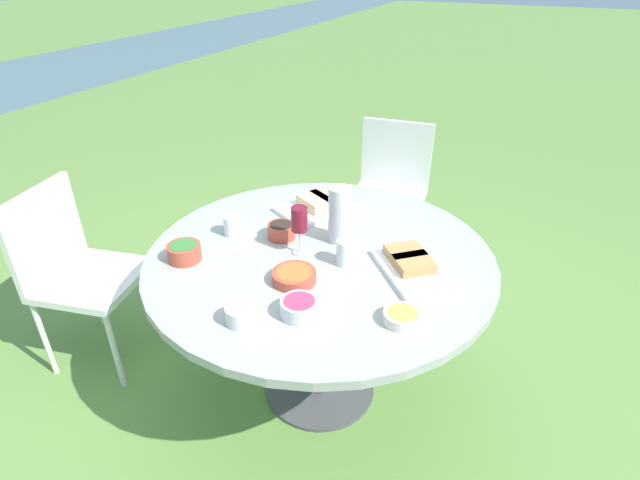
# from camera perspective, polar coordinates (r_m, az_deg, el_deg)

# --- Properties ---
(ground_plane) EXTENTS (40.00, 40.00, 0.00)m
(ground_plane) POSITION_cam_1_polar(r_m,az_deg,el_deg) (2.46, 0.00, -16.56)
(ground_plane) COLOR #668E42
(dining_table) EXTENTS (1.37, 1.37, 0.75)m
(dining_table) POSITION_cam_1_polar(r_m,az_deg,el_deg) (2.03, 0.00, -3.87)
(dining_table) COLOR #4C4C51
(dining_table) RESTS_ON ground_plane
(chair_near_left) EXTENTS (0.45, 0.47, 0.89)m
(chair_near_left) POSITION_cam_1_polar(r_m,az_deg,el_deg) (3.18, 8.04, 6.47)
(chair_near_left) COLOR silver
(chair_near_left) RESTS_ON ground_plane
(chair_near_right) EXTENTS (0.51, 0.50, 0.89)m
(chair_near_right) POSITION_cam_1_polar(r_m,az_deg,el_deg) (2.59, -26.27, -2.48)
(chair_near_right) COLOR silver
(chair_near_right) RESTS_ON ground_plane
(water_pitcher) EXTENTS (0.10, 0.09, 0.24)m
(water_pitcher) POSITION_cam_1_polar(r_m,az_deg,el_deg) (2.01, 2.25, 2.92)
(water_pitcher) COLOR silver
(water_pitcher) RESTS_ON dining_table
(wine_glass) EXTENTS (0.06, 0.06, 0.20)m
(wine_glass) POSITION_cam_1_polar(r_m,az_deg,el_deg) (1.91, -2.37, 2.18)
(wine_glass) COLOR silver
(wine_glass) RESTS_ON dining_table
(platter_bread_main) EXTENTS (0.40, 0.37, 0.07)m
(platter_bread_main) POSITION_cam_1_polar(r_m,az_deg,el_deg) (2.30, -0.13, 4.10)
(platter_bread_main) COLOR white
(platter_bread_main) RESTS_ON dining_table
(platter_charcuterie) EXTENTS (0.39, 0.38, 0.06)m
(platter_charcuterie) POSITION_cam_1_polar(r_m,az_deg,el_deg) (1.89, 10.40, -2.81)
(platter_charcuterie) COLOR white
(platter_charcuterie) RESTS_ON dining_table
(bowl_fries) EXTENTS (0.12, 0.12, 0.04)m
(bowl_fries) POSITION_cam_1_polar(r_m,az_deg,el_deg) (1.64, 9.34, -8.62)
(bowl_fries) COLOR beige
(bowl_fries) RESTS_ON dining_table
(bowl_salad) EXTENTS (0.13, 0.13, 0.07)m
(bowl_salad) POSITION_cam_1_polar(r_m,az_deg,el_deg) (1.99, -15.27, -1.25)
(bowl_salad) COLOR #B74733
(bowl_salad) RESTS_ON dining_table
(bowl_olives) EXTENTS (0.12, 0.12, 0.06)m
(bowl_olives) POSITION_cam_1_polar(r_m,az_deg,el_deg) (2.07, -4.44, 1.14)
(bowl_olives) COLOR #B74733
(bowl_olives) RESTS_ON dining_table
(bowl_dip_red) EXTENTS (0.13, 0.13, 0.06)m
(bowl_dip_red) POSITION_cam_1_polar(r_m,az_deg,el_deg) (1.64, -2.37, -7.64)
(bowl_dip_red) COLOR silver
(bowl_dip_red) RESTS_ON dining_table
(bowl_dip_cream) EXTENTS (0.10, 0.10, 0.06)m
(bowl_dip_cream) POSITION_cam_1_polar(r_m,az_deg,el_deg) (1.63, -9.09, -8.29)
(bowl_dip_cream) COLOR silver
(bowl_dip_cream) RESTS_ON dining_table
(bowl_roasted_veg) EXTENTS (0.16, 0.16, 0.04)m
(bowl_roasted_veg) POSITION_cam_1_polar(r_m,az_deg,el_deg) (1.81, -2.98, -4.11)
(bowl_roasted_veg) COLOR #B74733
(bowl_roasted_veg) RESTS_ON dining_table
(cup_water_near) EXTENTS (0.07, 0.07, 0.10)m
(cup_water_near) POSITION_cam_1_polar(r_m,az_deg,el_deg) (1.89, 2.91, -1.43)
(cup_water_near) COLOR silver
(cup_water_near) RESTS_ON dining_table
(cup_water_far) EXTENTS (0.07, 0.07, 0.09)m
(cup_water_far) POSITION_cam_1_polar(r_m,az_deg,el_deg) (2.12, -10.02, 1.65)
(cup_water_far) COLOR silver
(cup_water_far) RESTS_ON dining_table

